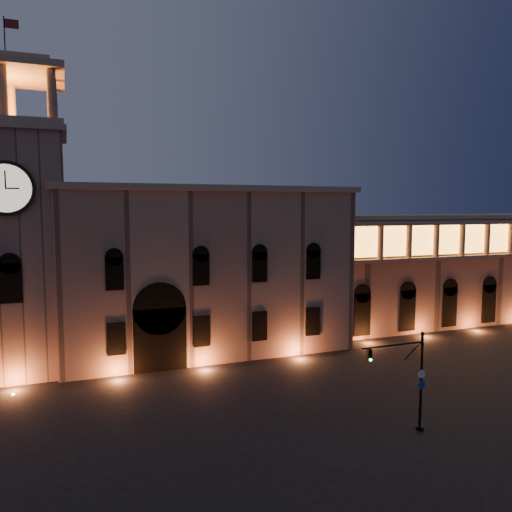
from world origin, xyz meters
TOP-DOWN VIEW (x-y plane):
  - ground at (0.00, 0.00)m, footprint 160.00×160.00m
  - government_building at (-2.08, 21.93)m, footprint 30.80×12.80m
  - clock_tower at (-20.50, 20.98)m, footprint 9.80×9.80m
  - colonnade_wing at (32.00, 23.92)m, footprint 40.60×11.50m
  - traffic_light at (5.74, -3.01)m, footprint 5.08×0.54m

SIDE VIEW (x-z plane):
  - ground at x=0.00m, z-range 0.00..0.00m
  - traffic_light at x=5.74m, z-range 0.18..7.14m
  - colonnade_wing at x=32.00m, z-range 0.08..14.58m
  - government_building at x=-2.08m, z-range -0.03..17.57m
  - clock_tower at x=-20.50m, z-range -3.70..28.70m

